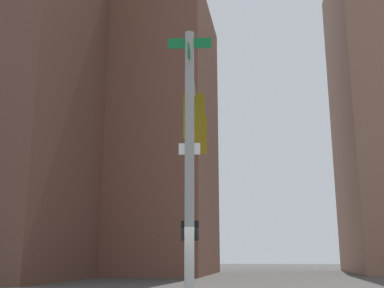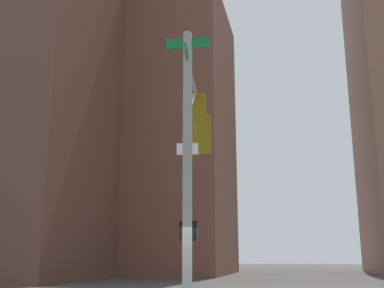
# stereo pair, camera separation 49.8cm
# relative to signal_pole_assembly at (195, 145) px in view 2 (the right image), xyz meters

# --- Properties ---
(signal_pole_assembly) EXTENTS (1.18, 5.34, 6.76)m
(signal_pole_assembly) POSITION_rel_signal_pole_assembly_xyz_m (0.00, 0.00, 0.00)
(signal_pole_assembly) COLOR gray
(signal_pole_assembly) RESTS_ON ground_plane
(building_brick_midblock) EXTENTS (20.29, 15.72, 30.17)m
(building_brick_midblock) POSITION_rel_signal_pole_assembly_xyz_m (15.08, -38.20, 10.52)
(building_brick_midblock) COLOR brown
(building_brick_midblock) RESTS_ON ground_plane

